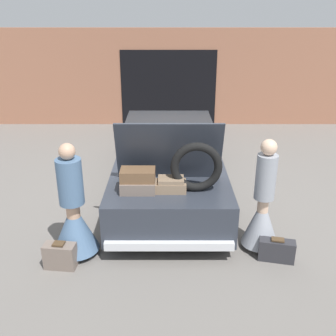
% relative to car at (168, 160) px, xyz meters
% --- Properties ---
extents(ground_plane, '(40.00, 40.00, 0.00)m').
position_rel_car_xyz_m(ground_plane, '(0.00, 0.01, -0.60)').
color(ground_plane, slate).
extents(garage_wall_back, '(12.00, 0.14, 2.80)m').
position_rel_car_xyz_m(garage_wall_back, '(0.00, 4.62, 0.79)').
color(garage_wall_back, '#9E664C').
rests_on(garage_wall_back, ground_plane).
extents(car, '(1.95, 4.94, 1.81)m').
position_rel_car_xyz_m(car, '(0.00, 0.00, 0.00)').
color(car, '#2D333D').
rests_on(car, ground_plane).
extents(person_left, '(0.66, 0.66, 1.71)m').
position_rel_car_xyz_m(person_left, '(-1.35, -2.22, 0.00)').
color(person_left, tan).
rests_on(person_left, ground_plane).
extents(person_right, '(0.55, 0.55, 1.71)m').
position_rel_car_xyz_m(person_right, '(1.35, -2.08, 0.01)').
color(person_right, beige).
rests_on(person_right, ground_plane).
extents(suitcase_beside_left_person, '(0.46, 0.26, 0.39)m').
position_rel_car_xyz_m(suitcase_beside_left_person, '(-1.51, -2.55, -0.42)').
color(suitcase_beside_left_person, '#75665B').
rests_on(suitcase_beside_left_person, ground_plane).
extents(suitcase_beside_right_person, '(0.53, 0.28, 0.35)m').
position_rel_car_xyz_m(suitcase_beside_right_person, '(1.53, -2.39, -0.44)').
color(suitcase_beside_right_person, '#2D2D33').
rests_on(suitcase_beside_right_person, ground_plane).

